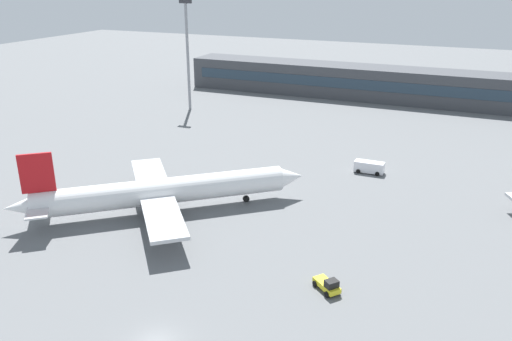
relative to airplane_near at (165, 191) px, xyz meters
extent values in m
plane|color=slate|center=(15.43, 14.18, -3.32)|extent=(400.00, 400.00, 0.00)
cube|color=#3F4247|center=(15.43, 87.98, 1.18)|extent=(114.68, 12.00, 9.00)
cube|color=#263847|center=(15.43, 81.93, 1.63)|extent=(108.95, 0.16, 2.80)
cylinder|color=white|center=(-0.22, -0.18, 0.04)|extent=(30.49, 26.65, 3.87)
cone|color=white|center=(15.11, 12.79, 0.04)|extent=(5.63, 5.56, 3.68)
cone|color=white|center=(-15.39, -13.03, 0.04)|extent=(4.70, 4.57, 2.71)
cube|color=red|center=(-13.04, -11.04, 4.77)|extent=(3.66, 3.18, 5.60)
cube|color=silver|center=(-13.28, -11.24, 0.24)|extent=(8.76, 9.62, 0.24)
cube|color=silver|center=(-0.99, -0.84, -0.27)|extent=(23.48, 26.48, 0.51)
cylinder|color=gray|center=(2.96, -5.50, -1.70)|extent=(3.80, 3.66, 2.04)
cylinder|color=gray|center=(-4.94, 3.82, -1.70)|extent=(3.80, 3.66, 2.04)
cylinder|color=black|center=(9.58, 8.11, -2.81)|extent=(1.04, 0.97, 1.02)
cylinder|color=black|center=(-0.06, -3.52, -2.81)|extent=(1.04, 0.97, 1.02)
cylinder|color=black|center=(-3.48, 0.52, -2.81)|extent=(1.04, 0.97, 1.02)
cube|color=yellow|center=(28.08, -10.55, -2.67)|extent=(3.74, 3.44, 0.60)
cube|color=black|center=(28.78, -11.12, -2.02)|extent=(1.74, 1.78, 0.90)
cylinder|color=black|center=(28.52, -11.91, -2.97)|extent=(0.70, 0.64, 0.70)
cylinder|color=black|center=(29.51, -10.70, -2.97)|extent=(0.70, 0.64, 0.70)
cylinder|color=black|center=(26.66, -10.39, -2.97)|extent=(0.70, 0.64, 0.70)
cylinder|color=black|center=(27.65, -9.18, -2.97)|extent=(0.70, 0.64, 0.70)
cube|color=white|center=(24.53, 28.55, -2.19)|extent=(5.20, 2.01, 1.90)
cube|color=#1E2633|center=(22.53, 28.55, -1.69)|extent=(0.16, 1.90, 0.70)
cylinder|color=black|center=(22.83, 29.57, -2.94)|extent=(0.76, 0.28, 0.76)
cylinder|color=black|center=(22.83, 27.53, -2.94)|extent=(0.76, 0.28, 0.76)
cylinder|color=black|center=(26.23, 29.56, -2.94)|extent=(0.76, 0.28, 0.76)
cylinder|color=black|center=(26.23, 27.52, -2.94)|extent=(0.76, 0.28, 0.76)
cylinder|color=gray|center=(-28.71, 56.55, 10.01)|extent=(0.70, 0.70, 26.66)
cube|color=#333338|center=(-28.71, 56.55, 23.93)|extent=(3.20, 0.80, 1.20)
camera|label=1|loc=(41.00, -60.31, 30.33)|focal=36.82mm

